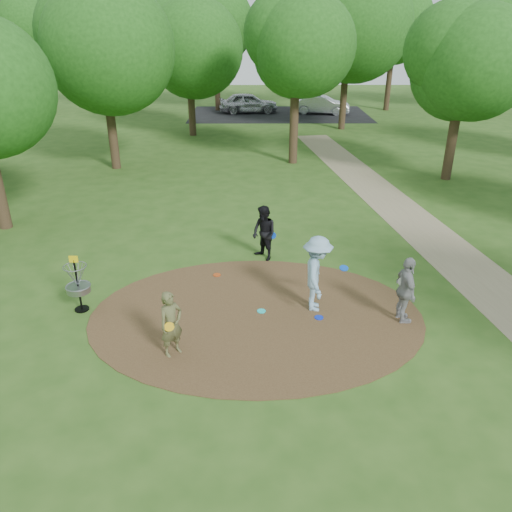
{
  "coord_description": "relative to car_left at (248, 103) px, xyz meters",
  "views": [
    {
      "loc": [
        -0.06,
        -10.77,
        6.76
      ],
      "look_at": [
        0.0,
        1.2,
        1.1
      ],
      "focal_mm": 35.0,
      "sensor_mm": 36.0,
      "label": 1
    }
  ],
  "objects": [
    {
      "name": "tree_ring",
      "position": [
        2.41,
        -19.08,
        4.47
      ],
      "size": [
        37.56,
        45.77,
        9.81
      ],
      "color": "#332316",
      "rests_on": "ground"
    },
    {
      "name": "player_observer_with_disc",
      "position": [
        -1.39,
        -32.18,
        -0.01
      ],
      "size": [
        0.67,
        0.66,
        1.56
      ],
      "color": "brown",
      "rests_on": "ground"
    },
    {
      "name": "player_waiting_with_disc",
      "position": [
        4.08,
        -30.86,
        0.07
      ],
      "size": [
        0.52,
        1.05,
        1.73
      ],
      "color": "gray",
      "rests_on": "ground"
    },
    {
      "name": "disc_golf_basket",
      "position": [
        -4.03,
        -30.3,
        0.08
      ],
      "size": [
        0.63,
        0.63,
        1.54
      ],
      "color": "black",
      "rests_on": "ground"
    },
    {
      "name": "car_left",
      "position": [
        0.0,
        0.0,
        0.0
      ],
      "size": [
        4.81,
        2.3,
        1.59
      ],
      "primitive_type": "imported",
      "rotation": [
        0.0,
        0.0,
        1.67
      ],
      "color": "#A1A1A8",
      "rests_on": "ground"
    },
    {
      "name": "dirt_clearing",
      "position": [
        0.47,
        -30.6,
        -0.78
      ],
      "size": [
        8.4,
        8.4,
        0.02
      ],
      "primitive_type": "cylinder",
      "color": "#47301C",
      "rests_on": "ground"
    },
    {
      "name": "disc_ground_red",
      "position": [
        -0.67,
        -28.42,
        -0.76
      ],
      "size": [
        0.22,
        0.22,
        0.02
      ],
      "primitive_type": "cylinder",
      "color": "#B63D12",
      "rests_on": "dirt_clearing"
    },
    {
      "name": "footpath",
      "position": [
        6.97,
        -28.6,
        -0.79
      ],
      "size": [
        7.55,
        39.89,
        0.01
      ],
      "primitive_type": "cube",
      "rotation": [
        0.0,
        0.0,
        0.14
      ],
      "color": "#8C7A5B",
      "rests_on": "ground"
    },
    {
      "name": "player_walking_with_disc",
      "position": [
        0.73,
        -27.26,
        0.07
      ],
      "size": [
        1.03,
        1.06,
        1.72
      ],
      "color": "black",
      "rests_on": "ground"
    },
    {
      "name": "ground",
      "position": [
        0.47,
        -30.6,
        -0.79
      ],
      "size": [
        100.0,
        100.0,
        0.0
      ],
      "primitive_type": "plane",
      "color": "#2D5119",
      "rests_on": "ground"
    },
    {
      "name": "player_throwing_with_disc",
      "position": [
        1.99,
        -30.26,
        0.21
      ],
      "size": [
        1.2,
        1.35,
        2.0
      ],
      "color": "#89B1CD",
      "rests_on": "ground"
    },
    {
      "name": "parking_lot",
      "position": [
        2.47,
        -0.6,
        -0.79
      ],
      "size": [
        14.0,
        8.0,
        0.01
      ],
      "primitive_type": "cube",
      "color": "black",
      "rests_on": "ground"
    },
    {
      "name": "car_right",
      "position": [
        5.83,
        -0.57,
        -0.07
      ],
      "size": [
        4.59,
        2.44,
        1.44
      ],
      "primitive_type": "imported",
      "rotation": [
        0.0,
        0.0,
        1.35
      ],
      "color": "#B4B5BD",
      "rests_on": "ground"
    },
    {
      "name": "disc_ground_blue",
      "position": [
        2.04,
        -30.75,
        -0.76
      ],
      "size": [
        0.22,
        0.22,
        0.02
      ],
      "primitive_type": "cylinder",
      "color": "#0C28D2",
      "rests_on": "dirt_clearing"
    },
    {
      "name": "disc_ground_cyan",
      "position": [
        0.6,
        -30.44,
        -0.76
      ],
      "size": [
        0.22,
        0.22,
        0.02
      ],
      "primitive_type": "cylinder",
      "color": "#1AD1CE",
      "rests_on": "dirt_clearing"
    }
  ]
}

